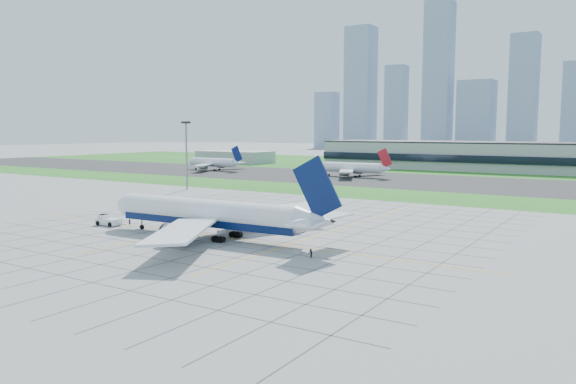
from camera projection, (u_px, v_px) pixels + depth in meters
name	position (u px, v px, depth m)	size (l,w,h in m)	color
ground	(222.00, 235.00, 120.79)	(1400.00, 1400.00, 0.00)	#9A9A94
grass_median	(386.00, 194.00, 196.20)	(700.00, 35.00, 0.04)	#276E1F
asphalt_taxiway	(435.00, 182.00, 242.28)	(700.00, 75.00, 0.04)	#383838
grass_far	(494.00, 167.00, 334.45)	(700.00, 145.00, 0.04)	#276E1F
apron_markings	(254.00, 227.00, 129.85)	(120.00, 130.00, 0.03)	#474744
terminal	(563.00, 158.00, 291.14)	(260.00, 43.00, 15.80)	#B7B7B2
service_block	(235.00, 157.00, 381.82)	(50.00, 25.00, 8.00)	#B7B7B2
light_mast	(186.00, 147.00, 210.87)	(2.50, 2.50, 25.60)	gray
city_skyline	(549.00, 92.00, 554.60)	(523.00, 32.40, 160.00)	#8FA1BB
airliner	(210.00, 215.00, 116.90)	(56.67, 57.36, 17.83)	white
pushback_tug	(108.00, 221.00, 132.64)	(9.00, 3.36, 2.49)	white
crew_near	(130.00, 222.00, 132.16)	(0.58, 0.38, 1.60)	black
crew_far	(311.00, 253.00, 98.86)	(0.81, 0.63, 1.66)	black
distant_jet_0	(214.00, 162.00, 310.03)	(34.76, 42.66, 14.08)	white
distant_jet_1	(354.00, 168.00, 266.92)	(34.35, 42.66, 14.08)	white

